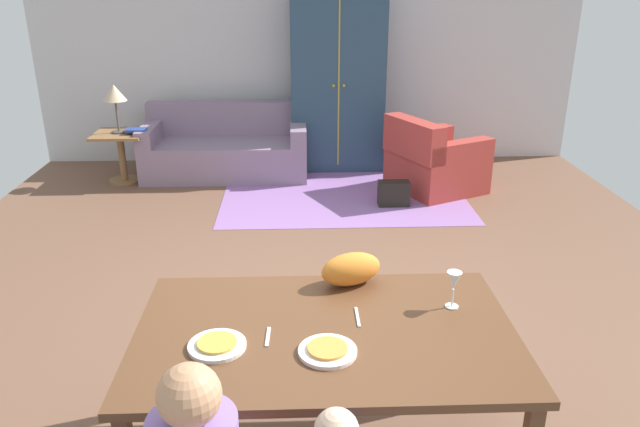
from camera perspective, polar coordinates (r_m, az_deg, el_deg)
name	(u,v)px	position (r m, az deg, el deg)	size (l,w,h in m)	color
ground_plane	(317,270)	(5.02, -0.25, -5.27)	(6.67, 6.40, 0.02)	brown
back_wall	(308,52)	(7.78, -1.13, 14.83)	(6.67, 0.10, 2.70)	silver
dining_table	(325,343)	(2.82, 0.52, -11.97)	(1.71, 1.06, 0.76)	brown
plate_near_man	(217,346)	(2.70, -9.58, -12.07)	(0.25, 0.25, 0.02)	silver
pizza_near_man	(217,343)	(2.69, -9.60, -11.80)	(0.17, 0.17, 0.01)	gold
plate_near_child	(328,351)	(2.63, 0.71, -12.74)	(0.25, 0.25, 0.02)	silver
pizza_near_child	(328,348)	(2.62, 0.71, -12.46)	(0.17, 0.17, 0.01)	gold
wine_glass	(454,282)	(2.96, 12.38, -6.29)	(0.07, 0.07, 0.19)	silver
fork	(268,337)	(2.74, -4.88, -11.39)	(0.02, 0.15, 0.01)	silver
knife	(358,317)	(2.88, 3.52, -9.62)	(0.01, 0.17, 0.01)	silver
cat	(351,269)	(3.13, 2.91, -5.21)	(0.32, 0.16, 0.17)	orange
area_rug	(343,196)	(6.63, 2.20, 1.66)	(2.60, 1.80, 0.01)	#8B61A0
couch	(226,149)	(7.39, -8.75, 5.94)	(1.90, 0.86, 0.82)	gray
armchair	(433,162)	(6.85, 10.52, 4.73)	(1.15, 1.14, 0.82)	#A4362F
armoire	(337,82)	(7.45, 1.62, 12.20)	(1.10, 0.59, 2.10)	navy
side_table	(121,150)	(7.35, -18.05, 5.65)	(0.56, 0.56, 0.58)	brown
table_lamp	(114,95)	(7.22, -18.63, 10.47)	(0.26, 0.26, 0.54)	#524943
book_lower	(135,130)	(7.30, -16.88, 7.44)	(0.22, 0.16, 0.03)	#A12739
book_upper	(136,130)	(7.19, -16.79, 7.48)	(0.22, 0.16, 0.03)	navy
handbag	(394,193)	(6.37, 6.89, 1.87)	(0.32, 0.16, 0.26)	black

